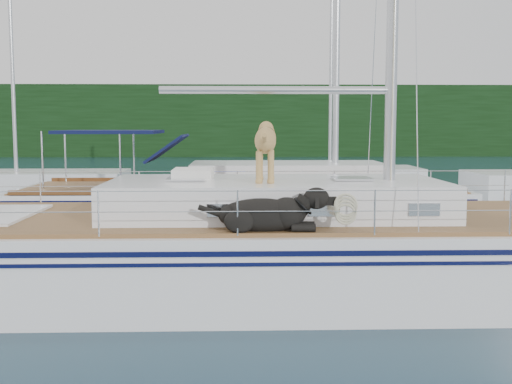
{
  "coord_description": "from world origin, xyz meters",
  "views": [
    {
      "loc": [
        0.19,
        -10.02,
        2.67
      ],
      "look_at": [
        0.5,
        0.2,
        1.6
      ],
      "focal_mm": 45.0,
      "sensor_mm": 36.0,
      "label": 1
    }
  ],
  "objects": [
    {
      "name": "bg_boat_west",
      "position": [
        -8.0,
        14.0,
        0.45
      ],
      "size": [
        8.0,
        3.0,
        11.65
      ],
      "color": "white",
      "rests_on": "ground"
    },
    {
      "name": "shore_bank",
      "position": [
        0.0,
        46.2,
        0.6
      ],
      "size": [
        92.0,
        1.0,
        1.2
      ],
      "primitive_type": "cube",
      "color": "#595147",
      "rests_on": "ground"
    },
    {
      "name": "tree_line",
      "position": [
        0.0,
        45.0,
        3.0
      ],
      "size": [
        90.0,
        3.0,
        6.0
      ],
      "primitive_type": "cube",
      "color": "black",
      "rests_on": "ground"
    },
    {
      "name": "bg_boat_center",
      "position": [
        4.0,
        16.0,
        0.45
      ],
      "size": [
        7.2,
        3.0,
        11.65
      ],
      "color": "white",
      "rests_on": "ground"
    },
    {
      "name": "main_sailboat",
      "position": [
        0.1,
        -0.01,
        0.68
      ],
      "size": [
        12.0,
        3.8,
        14.01
      ],
      "color": "white",
      "rests_on": "ground"
    },
    {
      "name": "neighbor_sailboat",
      "position": [
        0.38,
        6.02,
        0.63
      ],
      "size": [
        11.0,
        3.5,
        13.3
      ],
      "color": "white",
      "rests_on": "ground"
    },
    {
      "name": "ground",
      "position": [
        0.0,
        0.0,
        0.0
      ],
      "size": [
        120.0,
        120.0,
        0.0
      ],
      "primitive_type": "plane",
      "color": "black",
      "rests_on": "ground"
    }
  ]
}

